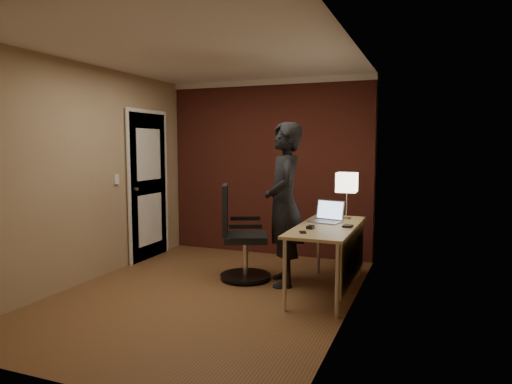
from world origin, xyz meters
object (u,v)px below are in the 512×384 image
office_chair (240,239)px  laptop (328,216)px  desk_lamp (347,183)px  mouse (310,227)px  wallet (348,226)px  desk (334,238)px  phone (303,232)px  person (284,204)px

office_chair → laptop: bearing=8.0°
desk_lamp → mouse: (-0.23, -0.72, -0.40)m
desk_lamp → mouse: size_ratio=5.35×
laptop → wallet: (0.27, -0.26, -0.05)m
desk_lamp → desk: bearing=-95.2°
laptop → phone: (-0.09, -0.73, -0.06)m
wallet → person: 0.78m
desk_lamp → wallet: bearing=-78.0°
person → office_chair: bearing=-110.0°
desk → phone: (-0.21, -0.48, 0.13)m
laptop → phone: laptop is taller
desk_lamp → office_chair: bearing=-162.4°
laptop → phone: bearing=-96.7°
wallet → office_chair: (-1.28, 0.12, -0.26)m
mouse → laptop: bearing=87.0°
desk → laptop: bearing=116.5°
desk → office_chair: office_chair is taller
mouse → phone: size_ratio=0.87×
wallet → desk_lamp: bearing=102.0°
wallet → person: (-0.74, 0.15, 0.17)m
mouse → office_chair: office_chair is taller
mouse → wallet: 0.41m
desk_lamp → laptop: 0.45m
mouse → phone: mouse is taller
desk_lamp → office_chair: size_ratio=0.49×
desk_lamp → phone: 1.07m
person → desk_lamp: bearing=95.5°
desk_lamp → laptop: (-0.16, -0.23, -0.35)m
mouse → office_chair: size_ratio=0.09×
mouse → wallet: size_ratio=0.91×
laptop → person: bearing=-166.4°
laptop → mouse: (-0.07, -0.49, -0.05)m
laptop → office_chair: 1.06m
desk → person: (-0.59, 0.13, 0.31)m
desk → mouse: 0.35m
laptop → office_chair: office_chair is taller
laptop → person: (-0.47, -0.11, 0.12)m
laptop → phone: size_ratio=3.32×
desk → mouse: mouse is taller
desk → wallet: bearing=-7.8°
desk → person: 0.68m
phone → desk: bearing=44.1°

